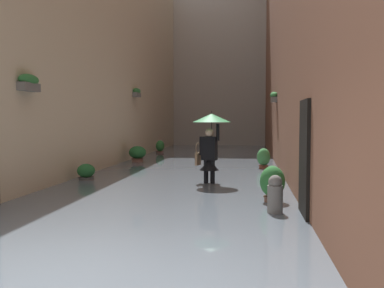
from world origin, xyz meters
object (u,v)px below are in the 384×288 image
potted_plant_mid_right (160,148)px  potted_plant_near_left (264,160)px  person_wading (210,136)px  potted_plant_near_right (86,175)px  potted_plant_far_right (138,155)px  mooring_bollard (275,200)px  potted_plant_mid_left (272,186)px  potted_plant_far_left (272,178)px

potted_plant_mid_right → potted_plant_near_left: (-4.82, 6.25, 0.07)m
person_wading → potted_plant_near_right: bearing=-3.0°
potted_plant_mid_right → potted_plant_near_right: bearing=89.6°
potted_plant_far_right → mooring_bollard: size_ratio=0.93×
person_wading → potted_plant_mid_left: size_ratio=2.23×
potted_plant_near_right → mooring_bollard: bearing=143.0°
potted_plant_far_right → potted_plant_near_right: potted_plant_far_right is taller
potted_plant_far_right → potted_plant_near_left: 5.05m
potted_plant_mid_right → mooring_bollard: mooring_bollard is taller
potted_plant_mid_left → mooring_bollard: 1.07m
person_wading → potted_plant_mid_right: size_ratio=2.52×
potted_plant_mid_right → potted_plant_near_right: size_ratio=1.27×
potted_plant_far_left → person_wading: bearing=4.8°
potted_plant_mid_right → potted_plant_near_right: (0.06, 9.76, -0.08)m
potted_plant_near_left → mooring_bollard: (0.02, 7.19, -0.07)m
person_wading → potted_plant_near_right: 3.58m
mooring_bollard → potted_plant_far_right: bearing=-61.7°
mooring_bollard → potted_plant_mid_left: bearing=-90.3°
potted_plant_mid_left → potted_plant_mid_right: 13.27m
person_wading → mooring_bollard: person_wading is taller
person_wading → potted_plant_far_left: (-1.59, -0.13, -1.08)m
potted_plant_far_right → potted_plant_far_left: bearing=133.2°
potted_plant_mid_left → potted_plant_far_right: (4.77, -7.78, -0.05)m
potted_plant_mid_left → potted_plant_near_right: (4.88, -2.61, -0.18)m
person_wading → potted_plant_far_left: size_ratio=3.09×
potted_plant_far_right → potted_plant_far_left: (-4.89, 5.22, -0.13)m
potted_plant_mid_left → potted_plant_near_left: size_ratio=1.05×
potted_plant_mid_right → potted_plant_far_left: size_ratio=1.22×
person_wading → potted_plant_far_right: person_wading is taller
person_wading → potted_plant_far_right: size_ratio=2.52×
potted_plant_far_right → potted_plant_far_left: potted_plant_far_right is taller
potted_plant_far_left → mooring_bollard: 3.62m
person_wading → potted_plant_mid_left: (-1.46, 2.42, -0.90)m
potted_plant_near_right → potted_plant_near_left: bearing=-144.3°
potted_plant_mid_right → potted_plant_far_left: potted_plant_mid_right is taller
potted_plant_near_left → potted_plant_far_left: 3.57m
person_wading → potted_plant_near_left: (-1.47, -3.70, -0.92)m
potted_plant_mid_right → potted_plant_near_right: 9.77m
potted_plant_mid_left → mooring_bollard: potted_plant_mid_left is taller
potted_plant_mid_right → potted_plant_far_right: 4.59m
potted_plant_mid_left → mooring_bollard: bearing=89.7°
potted_plant_far_right → potted_plant_near_left: bearing=160.9°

